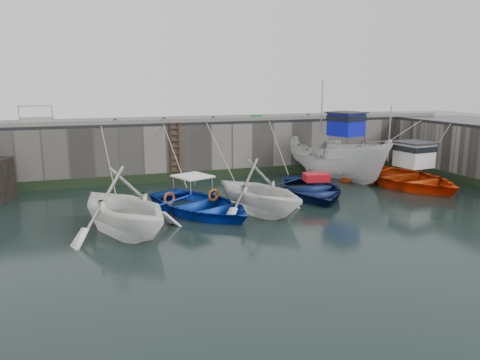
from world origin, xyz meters
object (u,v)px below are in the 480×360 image
object	(u,v)px
boat_far_orange	(404,177)
fish_crate	(256,117)
boat_near_blacktrim	(258,213)
boat_far_white	(337,158)
boat_near_blue	(201,212)
bollard_e	(308,116)
bollard_b	(164,120)
bollard_d	(257,118)
bollard_a	(115,121)
boat_near_navy	(311,195)
bollard_c	(213,119)
ladder	(175,152)
boat_near_white	(124,233)

from	to	relation	value
boat_far_orange	fish_crate	size ratio (longest dim) A/B	12.87
boat_near_blacktrim	boat_far_white	bearing A→B (deg)	15.36
boat_near_blue	bollard_e	world-z (taller)	bollard_e
bollard_b	bollard_d	size ratio (longest dim) A/B	1.00
boat_far_orange	fish_crate	xyz separation A→B (m)	(-6.25, 5.16, 2.86)
bollard_a	bollard_e	world-z (taller)	same
boat_far_white	boat_near_navy	bearing A→B (deg)	-153.34
boat_far_orange	bollard_a	world-z (taller)	boat_far_orange
boat_near_blacktrim	bollard_d	world-z (taller)	bollard_d
bollard_b	bollard_c	size ratio (longest dim) A/B	1.00
ladder	bollard_e	xyz separation A→B (m)	(8.00, 0.34, 1.71)
boat_near_blacktrim	fish_crate	size ratio (longest dim) A/B	8.36
boat_near_blue	bollard_e	distance (m)	11.16
boat_near_white	bollard_d	bearing A→B (deg)	21.72
boat_near_blacktrim	bollard_e	size ratio (longest dim) A/B	17.01
boat_near_white	boat_far_white	size ratio (longest dim) A/B	0.66
ladder	boat_near_blacktrim	world-z (taller)	ladder
boat_near_blue	boat_near_navy	xyz separation A→B (m)	(5.71, 1.24, 0.00)
boat_far_white	bollard_a	world-z (taller)	boat_far_white
boat_near_blue	bollard_b	world-z (taller)	bollard_b
boat_near_blacktrim	bollard_e	world-z (taller)	bollard_e
boat_near_white	boat_near_blue	bearing A→B (deg)	4.62
boat_near_blue	boat_near_navy	distance (m)	5.84
boat_near_blue	bollard_a	bearing A→B (deg)	88.81
bollard_d	boat_far_white	bearing A→B (deg)	-31.49
boat_near_navy	boat_far_white	world-z (taller)	boat_far_white
boat_near_white	boat_far_white	distance (m)	13.66
ladder	boat_near_blue	size ratio (longest dim) A/B	0.57
bollard_a	bollard_e	xyz separation A→B (m)	(11.00, 0.00, 0.00)
boat_near_blacktrim	boat_near_navy	distance (m)	4.06
ladder	fish_crate	bearing A→B (deg)	4.62
ladder	boat_near_blacktrim	distance (m)	7.61
boat_near_white	ladder	bearing A→B (deg)	42.80
boat_near_blue	bollard_d	xyz separation A→B (m)	(5.09, 6.71, 3.30)
fish_crate	boat_near_white	bearing A→B (deg)	-127.44
ladder	boat_near_navy	world-z (taller)	ladder
ladder	bollard_a	size ratio (longest dim) A/B	11.43
bollard_b	fish_crate	bearing A→B (deg)	0.54
boat_near_white	fish_crate	size ratio (longest dim) A/B	8.85
bollard_a	boat_near_blacktrim	bearing A→B (deg)	-56.85
boat_far_orange	fish_crate	distance (m)	8.60
ladder	bollard_c	world-z (taller)	bollard_c
boat_near_blacktrim	bollard_d	xyz separation A→B (m)	(2.89, 7.53, 3.30)
boat_far_white	bollard_c	distance (m)	7.17
boat_near_blacktrim	bollard_a	distance (m)	9.57
boat_near_white	boat_near_blacktrim	distance (m)	5.52
boat_far_orange	fish_crate	bearing A→B (deg)	133.90
bollard_d	boat_near_white	bearing A→B (deg)	-134.55
boat_near_blacktrim	bollard_a	size ratio (longest dim) A/B	17.01
ladder	bollard_b	size ratio (longest dim) A/B	11.43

